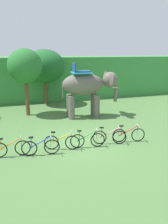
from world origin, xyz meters
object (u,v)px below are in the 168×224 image
at_px(bike_pink, 109,137).
at_px(bike_red, 129,135).
at_px(bike_blue, 41,147).
at_px(bike_green, 87,140).
at_px(tree_center_left, 45,66).
at_px(tree_center, 25,66).
at_px(bike_yellow, 62,142).
at_px(elephant, 88,86).
at_px(bike_orange, 11,148).

xyz_separation_m(bike_pink, bike_red, (1.06, -0.04, 0.00)).
bearing_deg(bike_red, bike_blue, -178.70).
distance_m(bike_green, bike_pink, 1.18).
height_order(tree_center_left, bike_pink, tree_center_left).
bearing_deg(tree_center_left, tree_center, -121.05).
height_order(tree_center, bike_red, tree_center).
bearing_deg(bike_green, bike_yellow, 173.31).
bearing_deg(tree_center, bike_red, -56.41).
bearing_deg(bike_blue, bike_pink, 2.38).
bearing_deg(bike_yellow, bike_green, -6.69).
bearing_deg(tree_center_left, elephant, -65.43).
bearing_deg(tree_center, bike_pink, -62.95).
relative_size(elephant, bike_yellow, 2.58).
distance_m(elephant, bike_yellow, 6.07).
relative_size(elephant, bike_pink, 2.58).
distance_m(bike_blue, bike_red, 4.51).
xyz_separation_m(tree_center, tree_center_left, (1.86, 3.09, -0.21)).
bearing_deg(bike_blue, bike_yellow, 13.99).
xyz_separation_m(tree_center, elephant, (4.05, -1.69, -1.34)).
distance_m(bike_pink, bike_red, 1.06).
xyz_separation_m(bike_yellow, bike_pink, (2.42, -0.11, 0.00)).
xyz_separation_m(tree_center_left, elephant, (2.19, -4.79, -1.13)).
distance_m(tree_center, bike_pink, 8.20).
height_order(bike_green, bike_pink, same).
relative_size(tree_center, elephant, 1.14).
bearing_deg(bike_pink, bike_yellow, 177.31).
bearing_deg(bike_orange, bike_red, -1.72).
xyz_separation_m(bike_orange, bike_pink, (4.72, -0.13, 0.00)).
relative_size(bike_orange, bike_yellow, 1.05).
bearing_deg(elephant, bike_red, -84.87).
bearing_deg(bike_orange, elephant, 42.75).
distance_m(tree_center, bike_red, 8.74).
bearing_deg(bike_red, tree_center_left, 104.99).
bearing_deg(elephant, bike_orange, -137.25).
distance_m(tree_center, elephant, 4.59).
bearing_deg(bike_yellow, tree_center_left, 85.08).
height_order(bike_blue, bike_red, same).
height_order(bike_orange, bike_yellow, same).
bearing_deg(bike_yellow, bike_red, -2.54).
bearing_deg(elephant, bike_yellow, -121.48).
relative_size(tree_center, bike_green, 2.82).
bearing_deg(bike_yellow, bike_blue, -166.01).
relative_size(bike_orange, bike_blue, 1.01).
bearing_deg(bike_red, tree_center, 123.59).
bearing_deg(bike_blue, tree_center_left, 79.40).
height_order(bike_blue, bike_pink, same).
xyz_separation_m(bike_orange, bike_green, (3.54, -0.16, 0.00)).
distance_m(tree_center_left, bike_orange, 10.62).
height_order(tree_center, tree_center_left, tree_center).
bearing_deg(bike_yellow, tree_center, 98.79).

